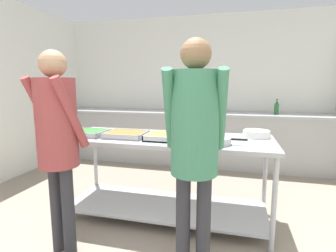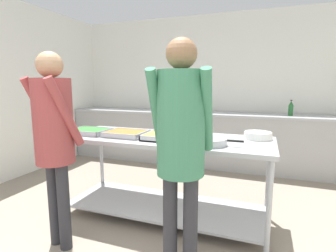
# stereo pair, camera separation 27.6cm
# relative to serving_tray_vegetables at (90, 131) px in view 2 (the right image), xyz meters

# --- Properties ---
(wall_rear) EXTENTS (4.97, 0.06, 2.65)m
(wall_rear) POSITION_rel_serving_tray_vegetables_xyz_m (0.71, 2.51, 0.43)
(wall_rear) COLOR silver
(wall_rear) RESTS_ON ground_plane
(wall_left) EXTENTS (0.06, 4.46, 2.65)m
(wall_left) POSITION_rel_serving_tray_vegetables_xyz_m (-1.75, 0.34, 0.43)
(wall_left) COLOR silver
(wall_left) RESTS_ON ground_plane
(back_counter) EXTENTS (4.81, 0.65, 0.93)m
(back_counter) POSITION_rel_serving_tray_vegetables_xyz_m (0.71, 2.14, -0.43)
(back_counter) COLOR #A8A8A8
(back_counter) RESTS_ON ground_plane
(serving_counter) EXTENTS (2.15, 0.81, 0.87)m
(serving_counter) POSITION_rel_serving_tray_vegetables_xyz_m (0.84, 0.11, -0.31)
(serving_counter) COLOR #ADAFB5
(serving_counter) RESTS_ON ground_plane
(serving_tray_vegetables) EXTENTS (0.41, 0.32, 0.05)m
(serving_tray_vegetables) POSITION_rel_serving_tray_vegetables_xyz_m (0.00, 0.00, 0.00)
(serving_tray_vegetables) COLOR #ADAFB5
(serving_tray_vegetables) RESTS_ON serving_counter
(serving_tray_roast) EXTENTS (0.40, 0.34, 0.05)m
(serving_tray_roast) POSITION_rel_serving_tray_vegetables_xyz_m (0.44, 0.02, 0.00)
(serving_tray_roast) COLOR #ADAFB5
(serving_tray_roast) RESTS_ON serving_counter
(serving_tray_greens) EXTENTS (0.41, 0.34, 0.05)m
(serving_tray_greens) POSITION_rel_serving_tray_vegetables_xyz_m (0.88, 0.01, 0.00)
(serving_tray_greens) COLOR #ADAFB5
(serving_tray_greens) RESTS_ON serving_counter
(sauce_pan) EXTENTS (0.44, 0.30, 0.06)m
(sauce_pan) POSITION_rel_serving_tray_vegetables_xyz_m (1.35, -0.08, 0.01)
(sauce_pan) COLOR #ADAFB5
(sauce_pan) RESTS_ON serving_counter
(plate_stack) EXTENTS (0.28, 0.28, 0.07)m
(plate_stack) POSITION_rel_serving_tray_vegetables_xyz_m (1.74, 0.34, 0.01)
(plate_stack) COLOR white
(plate_stack) RESTS_ON serving_counter
(guest_serving_left) EXTENTS (0.46, 0.37, 1.71)m
(guest_serving_left) POSITION_rel_serving_tray_vegetables_xyz_m (1.25, -0.65, 0.17)
(guest_serving_left) COLOR #2D2D33
(guest_serving_left) RESTS_ON ground_plane
(guest_serving_right) EXTENTS (0.47, 0.40, 1.67)m
(guest_serving_right) POSITION_rel_serving_tray_vegetables_xyz_m (0.16, -0.68, 0.14)
(guest_serving_right) COLOR #2D2D33
(guest_serving_right) RESTS_ON ground_plane
(water_bottle) EXTENTS (0.07, 0.07, 0.24)m
(water_bottle) POSITION_rel_serving_tray_vegetables_xyz_m (2.17, 2.14, 0.14)
(water_bottle) COLOR #23602D
(water_bottle) RESTS_ON back_counter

